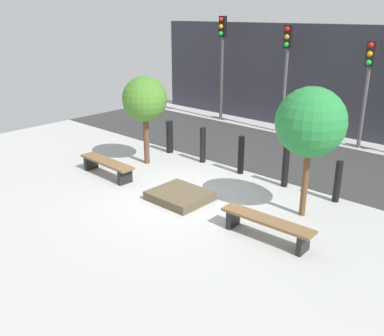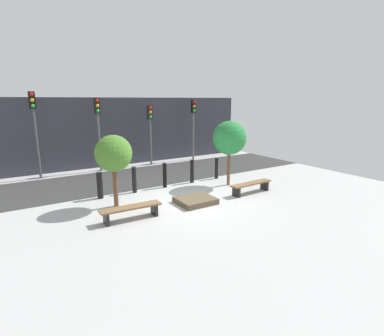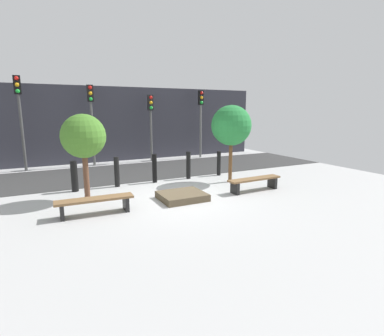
{
  "view_description": "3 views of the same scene",
  "coord_description": "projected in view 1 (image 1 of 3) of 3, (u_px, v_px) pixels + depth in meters",
  "views": [
    {
      "loc": [
        6.53,
        -6.87,
        4.25
      ],
      "look_at": [
        0.34,
        -0.09,
        0.88
      ],
      "focal_mm": 40.0,
      "sensor_mm": 36.0,
      "label": 1
    },
    {
      "loc": [
        -5.7,
        -8.92,
        3.72
      ],
      "look_at": [
        0.33,
        0.6,
        1.14
      ],
      "focal_mm": 28.0,
      "sensor_mm": 36.0,
      "label": 2
    },
    {
      "loc": [
        -3.63,
        -8.07,
        2.66
      ],
      "look_at": [
        0.37,
        -0.09,
        0.92
      ],
      "focal_mm": 28.0,
      "sensor_mm": 36.0,
      "label": 3
    }
  ],
  "objects": [
    {
      "name": "bollard_left",
      "position": [
        203.0,
        145.0,
        12.64
      ],
      "size": [
        0.18,
        0.18,
        1.06
      ],
      "primitive_type": "cylinder",
      "color": "black",
      "rests_on": "ground"
    },
    {
      "name": "planter_bed",
      "position": [
        180.0,
        196.0,
        10.22
      ],
      "size": [
        1.33,
        1.17,
        0.2
      ],
      "primitive_type": "cube",
      "color": "brown",
      "rests_on": "ground"
    },
    {
      "name": "tree_behind_left_bench",
      "position": [
        145.0,
        100.0,
        12.09
      ],
      "size": [
        1.28,
        1.28,
        2.56
      ],
      "color": "brown",
      "rests_on": "ground"
    },
    {
      "name": "building_facade",
      "position": [
        337.0,
        81.0,
        15.22
      ],
      "size": [
        16.2,
        0.5,
        3.84
      ],
      "primitive_type": "cube",
      "color": "#33333D",
      "rests_on": "ground"
    },
    {
      "name": "bollard_right",
      "position": [
        285.0,
        167.0,
        10.87
      ],
      "size": [
        0.17,
        0.17,
        1.07
      ],
      "primitive_type": "cylinder",
      "color": "black",
      "rests_on": "ground"
    },
    {
      "name": "bench_right",
      "position": [
        267.0,
        224.0,
        8.38
      ],
      "size": [
        1.96,
        0.45,
        0.44
      ],
      "rotation": [
        0.0,
        0.0,
        0.03
      ],
      "color": "black",
      "rests_on": "ground"
    },
    {
      "name": "bollard_far_left",
      "position": [
        170.0,
        137.0,
        13.53
      ],
      "size": [
        0.22,
        0.22,
        1.03
      ],
      "primitive_type": "cylinder",
      "color": "black",
      "rests_on": "ground"
    },
    {
      "name": "ground_plane",
      "position": [
        184.0,
        198.0,
        10.36
      ],
      "size": [
        18.0,
        18.0,
        0.0
      ],
      "primitive_type": "plane",
      "color": "#B0B0B0"
    },
    {
      "name": "tree_behind_right_bench",
      "position": [
        311.0,
        123.0,
        8.77
      ],
      "size": [
        1.47,
        1.47,
        2.84
      ],
      "color": "brown",
      "rests_on": "ground"
    },
    {
      "name": "traffic_light_mid_west",
      "position": [
        286.0,
        60.0,
        15.12
      ],
      "size": [
        0.28,
        0.27,
        3.81
      ],
      "color": "#525252",
      "rests_on": "ground"
    },
    {
      "name": "bollard_far_right",
      "position": [
        338.0,
        182.0,
        10.0
      ],
      "size": [
        0.16,
        0.16,
        1.0
      ],
      "primitive_type": "cylinder",
      "color": "black",
      "rests_on": "ground"
    },
    {
      "name": "traffic_light_west",
      "position": [
        222.0,
        50.0,
        16.91
      ],
      "size": [
        0.28,
        0.27,
        4.09
      ],
      "color": "#484848",
      "rests_on": "ground"
    },
    {
      "name": "bench_left",
      "position": [
        107.0,
        165.0,
        11.63
      ],
      "size": [
        1.96,
        0.48,
        0.44
      ],
      "rotation": [
        0.0,
        0.0,
        -0.03
      ],
      "color": "black",
      "rests_on": "ground"
    },
    {
      "name": "traffic_light_mid_east",
      "position": [
        368.0,
        75.0,
        13.36
      ],
      "size": [
        0.28,
        0.27,
        3.41
      ],
      "color": "#545454",
      "rests_on": "ground"
    },
    {
      "name": "road_strip",
      "position": [
        283.0,
        154.0,
        13.51
      ],
      "size": [
        18.0,
        4.02,
        0.01
      ],
      "primitive_type": "cube",
      "color": "#343434",
      "rests_on": "ground"
    },
    {
      "name": "bollard_center",
      "position": [
        241.0,
        155.0,
        11.76
      ],
      "size": [
        0.17,
        0.17,
        1.06
      ],
      "primitive_type": "cylinder",
      "color": "black",
      "rests_on": "ground"
    }
  ]
}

